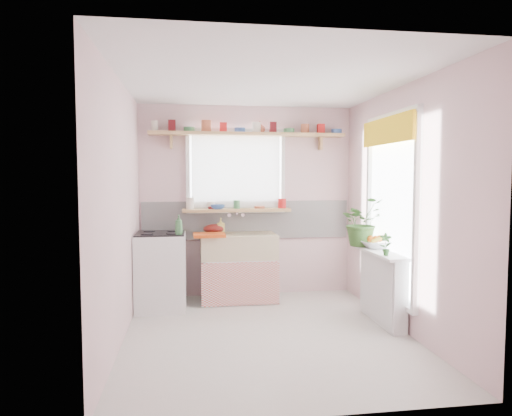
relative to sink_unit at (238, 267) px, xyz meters
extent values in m
plane|color=beige|center=(0.15, -1.29, -0.43)|extent=(3.20, 3.20, 0.00)
plane|color=white|center=(0.15, -1.29, 2.07)|extent=(3.20, 3.20, 0.00)
plane|color=beige|center=(0.15, 0.31, 0.82)|extent=(2.80, 0.00, 2.80)
plane|color=beige|center=(0.15, -2.89, 0.82)|extent=(2.80, 0.00, 2.80)
plane|color=beige|center=(-1.25, -1.29, 0.82)|extent=(0.00, 3.20, 3.20)
plane|color=beige|center=(1.55, -1.29, 0.82)|extent=(0.00, 3.20, 3.20)
cube|color=white|center=(0.15, 0.29, 0.57)|extent=(2.74, 0.03, 0.50)
cube|color=pink|center=(0.15, 0.29, 0.37)|extent=(2.74, 0.02, 0.12)
cube|color=white|center=(0.00, 0.30, 1.22)|extent=(1.20, 0.01, 1.00)
cube|color=white|center=(0.00, 0.24, 1.22)|extent=(1.15, 0.02, 0.95)
cube|color=white|center=(1.54, -1.09, 0.82)|extent=(0.01, 1.10, 1.90)
cube|color=yellow|center=(1.46, -1.09, 1.63)|extent=(0.03, 1.20, 0.28)
cube|color=white|center=(0.00, 0.01, -0.16)|extent=(0.85, 0.55, 0.55)
cube|color=#DB4F40|center=(0.00, -0.27, -0.16)|extent=(0.95, 0.02, 0.53)
cube|color=beige|center=(0.00, 0.01, 0.27)|extent=(0.95, 0.55, 0.30)
cylinder|color=silver|center=(0.00, 0.26, 0.67)|extent=(0.03, 0.22, 0.03)
cube|color=white|center=(-0.95, -0.24, 0.02)|extent=(0.58, 0.58, 0.90)
cube|color=black|center=(-0.95, -0.24, 0.47)|extent=(0.56, 0.56, 0.02)
cylinder|color=black|center=(-1.09, -0.38, 0.49)|extent=(0.14, 0.14, 0.01)
cylinder|color=black|center=(-0.81, -0.38, 0.49)|extent=(0.14, 0.14, 0.01)
cylinder|color=black|center=(-1.09, -0.10, 0.49)|extent=(0.14, 0.14, 0.01)
cylinder|color=black|center=(-0.81, -0.10, 0.49)|extent=(0.14, 0.14, 0.01)
cube|color=white|center=(1.45, -1.09, -0.06)|extent=(0.15, 0.90, 0.75)
cube|color=white|center=(1.42, -1.09, 0.33)|extent=(0.22, 0.95, 0.03)
cube|color=tan|center=(0.00, 0.19, 0.71)|extent=(1.40, 0.22, 0.04)
cube|color=tan|center=(0.15, 0.18, 1.69)|extent=(2.52, 0.24, 0.04)
cylinder|color=silver|center=(-1.03, 0.18, 1.77)|extent=(0.11, 0.11, 0.12)
cylinder|color=#590F14|center=(-0.82, 0.18, 1.77)|extent=(0.11, 0.11, 0.12)
cylinder|color=#3F7F4C|center=(-0.60, 0.18, 1.74)|extent=(0.11, 0.11, 0.06)
cylinder|color=#A55133|center=(-0.39, 0.18, 1.77)|extent=(0.11, 0.11, 0.12)
cylinder|color=red|center=(-0.17, 0.18, 1.77)|extent=(0.11, 0.11, 0.12)
cylinder|color=#3359A5|center=(0.04, 0.18, 1.74)|extent=(0.11, 0.11, 0.06)
cylinder|color=silver|center=(0.26, 0.18, 1.77)|extent=(0.11, 0.11, 0.12)
cylinder|color=#590F14|center=(0.47, 0.18, 1.77)|extent=(0.11, 0.11, 0.12)
cylinder|color=#3F7F4C|center=(0.69, 0.18, 1.74)|extent=(0.11, 0.11, 0.06)
cylinder|color=#A55133|center=(0.90, 0.18, 1.77)|extent=(0.11, 0.11, 0.12)
cylinder|color=red|center=(1.12, 0.18, 1.77)|extent=(0.11, 0.11, 0.12)
cylinder|color=#3359A5|center=(1.33, 0.18, 1.74)|extent=(0.11, 0.11, 0.06)
cylinder|color=silver|center=(-0.62, 0.19, 0.79)|extent=(0.11, 0.11, 0.12)
cylinder|color=#590F14|center=(-0.31, 0.19, 0.79)|extent=(0.11, 0.11, 0.12)
cylinder|color=#3F7F4C|center=(0.00, 0.19, 0.76)|extent=(0.11, 0.11, 0.06)
cylinder|color=#A55133|center=(0.31, 0.19, 0.79)|extent=(0.11, 0.11, 0.12)
cylinder|color=red|center=(0.62, 0.19, 0.79)|extent=(0.11, 0.11, 0.12)
cube|color=#CE4912|center=(-0.38, -0.19, 0.44)|extent=(0.39, 0.30, 0.04)
ellipsoid|color=#58110F|center=(-0.30, 0.09, 0.48)|extent=(0.34, 0.34, 0.12)
imported|color=#325B24|center=(1.36, -0.69, 0.63)|extent=(0.60, 0.55, 0.56)
imported|color=silver|center=(1.46, -0.87, 0.38)|extent=(0.35, 0.35, 0.08)
imported|color=#2B5D25|center=(1.36, -1.35, 0.46)|extent=(0.14, 0.11, 0.23)
imported|color=#D2C55D|center=(-0.22, 0.07, 0.52)|extent=(0.09, 0.10, 0.20)
imported|color=#F0E4D0|center=(-0.33, 0.25, 0.77)|extent=(0.13, 0.13, 0.09)
imported|color=#335FA7|center=(-0.25, 0.13, 0.76)|extent=(0.23, 0.23, 0.06)
imported|color=#A34932|center=(0.31, 0.24, 1.78)|extent=(0.16, 0.16, 0.15)
imported|color=#397240|center=(-0.73, -0.46, 0.60)|extent=(0.09, 0.09, 0.23)
sphere|color=#D55D11|center=(1.46, -0.87, 0.44)|extent=(0.08, 0.08, 0.08)
sphere|color=#D55D11|center=(1.52, -0.84, 0.44)|extent=(0.08, 0.08, 0.08)
sphere|color=#D55D11|center=(1.41, -0.85, 0.44)|extent=(0.08, 0.08, 0.08)
cylinder|color=gold|center=(1.48, -0.92, 0.45)|extent=(0.18, 0.04, 0.10)
camera|label=1|loc=(-0.60, -5.69, 1.15)|focal=32.00mm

